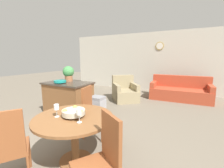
{
  "coord_description": "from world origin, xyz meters",
  "views": [
    {
      "loc": [
        1.82,
        -0.71,
        1.56
      ],
      "look_at": [
        0.15,
        2.48,
        0.92
      ],
      "focal_mm": 24.0,
      "sensor_mm": 36.0,
      "label": 1
    }
  ],
  "objects_px": {
    "armchair": "(125,92)",
    "teal_bowl": "(60,81)",
    "dining_chair_near_right": "(102,159)",
    "couch": "(180,92)",
    "dining_chair_near_left": "(8,146)",
    "kitchen_island": "(69,98)",
    "potted_plant": "(68,73)",
    "fruit_bowl": "(74,112)",
    "wine_glass_left": "(56,108)",
    "dining_table": "(74,127)",
    "trash_bin": "(97,108)",
    "dining_chair_far_side": "(92,110)",
    "wine_glass_right": "(79,113)"
  },
  "relations": [
    {
      "from": "teal_bowl",
      "to": "wine_glass_left",
      "type": "bearing_deg",
      "value": -44.93
    },
    {
      "from": "wine_glass_right",
      "to": "kitchen_island",
      "type": "distance_m",
      "value": 2.42
    },
    {
      "from": "dining_table",
      "to": "armchair",
      "type": "height_order",
      "value": "armchair"
    },
    {
      "from": "fruit_bowl",
      "to": "kitchen_island",
      "type": "distance_m",
      "value": 2.18
    },
    {
      "from": "dining_chair_near_right",
      "to": "fruit_bowl",
      "type": "bearing_deg",
      "value": 5.77
    },
    {
      "from": "fruit_bowl",
      "to": "wine_glass_left",
      "type": "distance_m",
      "value": 0.25
    },
    {
      "from": "dining_table",
      "to": "potted_plant",
      "type": "relative_size",
      "value": 2.6
    },
    {
      "from": "dining_chair_near_right",
      "to": "trash_bin",
      "type": "relative_size",
      "value": 1.64
    },
    {
      "from": "couch",
      "to": "kitchen_island",
      "type": "bearing_deg",
      "value": -134.66
    },
    {
      "from": "fruit_bowl",
      "to": "teal_bowl",
      "type": "distance_m",
      "value": 2.08
    },
    {
      "from": "fruit_bowl",
      "to": "couch",
      "type": "xyz_separation_m",
      "value": [
        1.15,
        4.5,
        -0.49
      ]
    },
    {
      "from": "trash_bin",
      "to": "armchair",
      "type": "relative_size",
      "value": 0.5
    },
    {
      "from": "dining_chair_near_left",
      "to": "armchair",
      "type": "bearing_deg",
      "value": 38.12
    },
    {
      "from": "dining_table",
      "to": "wine_glass_left",
      "type": "relative_size",
      "value": 6.13
    },
    {
      "from": "kitchen_island",
      "to": "armchair",
      "type": "height_order",
      "value": "armchair"
    },
    {
      "from": "dining_chair_near_left",
      "to": "kitchen_island",
      "type": "bearing_deg",
      "value": 62.36
    },
    {
      "from": "armchair",
      "to": "teal_bowl",
      "type": "bearing_deg",
      "value": -153.9
    },
    {
      "from": "trash_bin",
      "to": "armchair",
      "type": "height_order",
      "value": "armchair"
    },
    {
      "from": "dining_chair_near_right",
      "to": "teal_bowl",
      "type": "xyz_separation_m",
      "value": [
        -2.33,
        1.68,
        0.39
      ]
    },
    {
      "from": "fruit_bowl",
      "to": "wine_glass_left",
      "type": "xyz_separation_m",
      "value": [
        -0.2,
        -0.12,
        0.07
      ]
    },
    {
      "from": "dining_chair_near_left",
      "to": "dining_chair_near_right",
      "type": "xyz_separation_m",
      "value": [
        1.09,
        0.32,
        0.0
      ]
    },
    {
      "from": "potted_plant",
      "to": "couch",
      "type": "distance_m",
      "value": 4.08
    },
    {
      "from": "dining_chair_near_right",
      "to": "couch",
      "type": "distance_m",
      "value": 4.92
    },
    {
      "from": "fruit_bowl",
      "to": "teal_bowl",
      "type": "relative_size",
      "value": 1.02
    },
    {
      "from": "dining_chair_near_left",
      "to": "trash_bin",
      "type": "xyz_separation_m",
      "value": [
        -0.17,
        2.16,
        -0.24
      ]
    },
    {
      "from": "wine_glass_right",
      "to": "armchair",
      "type": "height_order",
      "value": "wine_glass_right"
    },
    {
      "from": "trash_bin",
      "to": "armchair",
      "type": "bearing_deg",
      "value": 92.55
    },
    {
      "from": "fruit_bowl",
      "to": "potted_plant",
      "type": "relative_size",
      "value": 0.74
    },
    {
      "from": "potted_plant",
      "to": "kitchen_island",
      "type": "bearing_deg",
      "value": -53.89
    },
    {
      "from": "dining_chair_far_side",
      "to": "wine_glass_left",
      "type": "relative_size",
      "value": 5.37
    },
    {
      "from": "fruit_bowl",
      "to": "armchair",
      "type": "distance_m",
      "value": 3.53
    },
    {
      "from": "dining_chair_near_left",
      "to": "kitchen_island",
      "type": "xyz_separation_m",
      "value": [
        -1.16,
        2.2,
        -0.1
      ]
    },
    {
      "from": "wine_glass_right",
      "to": "dining_chair_far_side",
      "type": "bearing_deg",
      "value": 115.6
    },
    {
      "from": "couch",
      "to": "dining_chair_near_right",
      "type": "bearing_deg",
      "value": -97.96
    },
    {
      "from": "dining_chair_near_left",
      "to": "armchair",
      "type": "xyz_separation_m",
      "value": [
        -0.25,
        4.14,
        -0.24
      ]
    },
    {
      "from": "dining_chair_near_right",
      "to": "wine_glass_right",
      "type": "xyz_separation_m",
      "value": [
        -0.5,
        0.27,
        0.32
      ]
    },
    {
      "from": "dining_table",
      "to": "kitchen_island",
      "type": "distance_m",
      "value": 2.15
    },
    {
      "from": "fruit_bowl",
      "to": "teal_bowl",
      "type": "height_order",
      "value": "teal_bowl"
    },
    {
      "from": "dining_chair_near_left",
      "to": "fruit_bowl",
      "type": "bearing_deg",
      "value": 5.87
    },
    {
      "from": "wine_glass_right",
      "to": "trash_bin",
      "type": "height_order",
      "value": "wine_glass_right"
    },
    {
      "from": "dining_chair_near_left",
      "to": "kitchen_island",
      "type": "distance_m",
      "value": 2.49
    },
    {
      "from": "teal_bowl",
      "to": "couch",
      "type": "bearing_deg",
      "value": 49.1
    },
    {
      "from": "dining_chair_far_side",
      "to": "teal_bowl",
      "type": "relative_size",
      "value": 3.11
    },
    {
      "from": "dining_table",
      "to": "potted_plant",
      "type": "bearing_deg",
      "value": 135.03
    },
    {
      "from": "dining_chair_near_left",
      "to": "wine_glass_left",
      "type": "height_order",
      "value": "dining_chair_near_left"
    },
    {
      "from": "wine_glass_right",
      "to": "potted_plant",
      "type": "relative_size",
      "value": 0.42
    },
    {
      "from": "dining_table",
      "to": "wine_glass_left",
      "type": "bearing_deg",
      "value": -149.44
    },
    {
      "from": "potted_plant",
      "to": "wine_glass_left",
      "type": "bearing_deg",
      "value": -50.67
    },
    {
      "from": "dining_chair_near_left",
      "to": "fruit_bowl",
      "type": "distance_m",
      "value": 0.84
    },
    {
      "from": "kitchen_island",
      "to": "trash_bin",
      "type": "bearing_deg",
      "value": -2.38
    }
  ]
}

